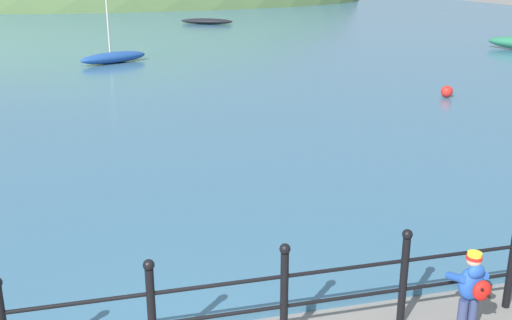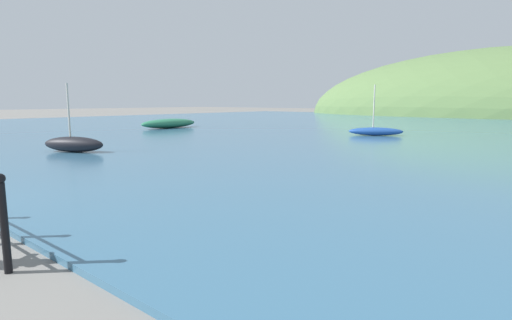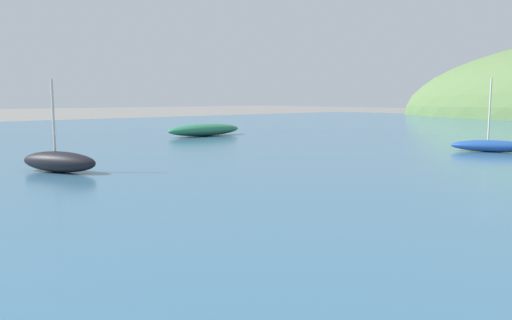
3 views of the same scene
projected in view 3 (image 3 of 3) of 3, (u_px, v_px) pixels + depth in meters
name	position (u px, v px, depth m)	size (l,w,h in m)	color
boat_far_right	(492.00, 146.00, 19.39)	(2.99, 2.06, 2.85)	#1E4793
boat_nearest_quay	(59.00, 161.00, 14.09)	(2.60, 1.78, 2.61)	black
boat_red_dinghy	(204.00, 130.00, 27.63)	(1.48, 4.65, 0.67)	#287551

